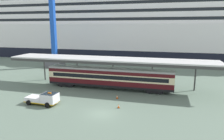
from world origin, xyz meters
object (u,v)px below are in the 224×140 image
Objects in this scene: traffic_cone_near at (119,106)px; dockside_crane at (54,5)px; train_carriage at (109,77)px; traffic_cone_mid at (117,97)px; cruise_ship at (116,21)px; service_truck at (45,98)px.

traffic_cone_near is 0.01× the size of dockside_crane.
train_carriage is 10.13m from traffic_cone_near.
train_carriage is at bearing 118.71° from traffic_cone_mid.
traffic_cone_near is at bearing -66.34° from train_carriage.
service_truck is (1.89, -55.05, -13.05)m from cruise_ship.
train_carriage is at bearing -78.25° from cruise_ship.
cruise_ship is 56.61m from service_truck.
service_truck is at bearing -152.21° from traffic_cone_mid.
service_truck is 11.46m from traffic_cone_near.
service_truck is 7.86× the size of traffic_cone_mid.
train_carriage is 0.43× the size of dockside_crane.
train_carriage is 40.24× the size of traffic_cone_near.
traffic_cone_near is (3.98, -9.09, -2.02)m from train_carriage.
dockside_crane reaches higher than cruise_ship.
service_truck is at bearing -124.87° from train_carriage.
train_carriage reaches higher than traffic_cone_mid.
cruise_ship is at bearing 66.11° from dockside_crane.
service_truck is 0.09× the size of dockside_crane.
cruise_ship is 29.33m from dockside_crane.
cruise_ship is 30.91× the size of service_truck.
dockside_crane is (-23.87, 23.09, 17.57)m from traffic_cone_mid.
service_truck is at bearing -64.35° from dockside_crane.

